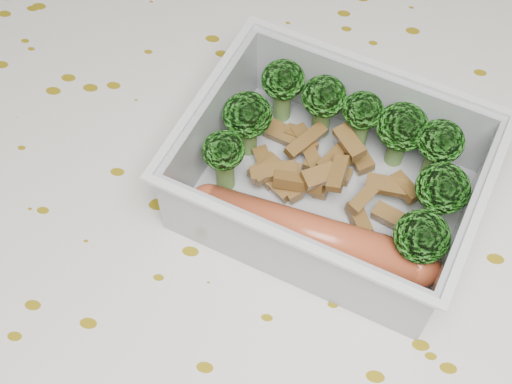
# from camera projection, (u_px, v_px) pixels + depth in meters

# --- Properties ---
(dining_table) EXTENTS (1.40, 0.90, 0.75)m
(dining_table) POSITION_uv_depth(u_px,v_px,m) (253.00, 279.00, 0.49)
(dining_table) COLOR brown
(dining_table) RESTS_ON ground
(tablecloth) EXTENTS (1.46, 0.96, 0.19)m
(tablecloth) POSITION_uv_depth(u_px,v_px,m) (253.00, 245.00, 0.45)
(tablecloth) COLOR silver
(tablecloth) RESTS_ON dining_table
(lunch_container) EXTENTS (0.19, 0.17, 0.06)m
(lunch_container) POSITION_uv_depth(u_px,v_px,m) (330.00, 182.00, 0.40)
(lunch_container) COLOR #B5BCC5
(lunch_container) RESTS_ON tablecloth
(broccoli_florets) EXTENTS (0.15, 0.12, 0.05)m
(broccoli_florets) POSITION_uv_depth(u_px,v_px,m) (355.00, 144.00, 0.40)
(broccoli_florets) COLOR #608C3F
(broccoli_florets) RESTS_ON lunch_container
(meat_pile) EXTENTS (0.10, 0.07, 0.03)m
(meat_pile) POSITION_uv_depth(u_px,v_px,m) (317.00, 169.00, 0.41)
(meat_pile) COLOR brown
(meat_pile) RESTS_ON lunch_container
(sausage) EXTENTS (0.14, 0.04, 0.02)m
(sausage) POSITION_uv_depth(u_px,v_px,m) (311.00, 235.00, 0.39)
(sausage) COLOR #B04929
(sausage) RESTS_ON lunch_container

